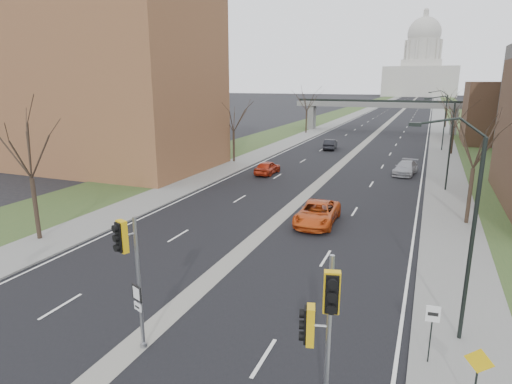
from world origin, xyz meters
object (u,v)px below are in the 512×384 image
Objects in this scene: signal_pole_right at (322,320)px; warning_sign at (478,370)px; car_left_near at (267,167)px; car_right_mid at (406,168)px; speed_limit_sign at (432,324)px; car_right_near at (317,213)px; car_left_far at (330,144)px; signal_pole_median at (130,261)px.

warning_sign is at bearing 13.62° from signal_pole_right.
signal_pole_right reaches higher than warning_sign.
signal_pole_right is 1.22× the size of car_left_near.
warning_sign is 0.42× the size of car_right_mid.
speed_limit_sign reaches higher than car_left_near.
car_right_near is at bearing 133.28° from warning_sign.
speed_limit_sign is at bearing 121.68° from car_left_near.
warning_sign is 53.66m from car_left_far.
car_left_far is at bearing 121.28° from warning_sign.
car_left_near is 0.78× the size of car_right_near.
car_left_near is at bearing 113.41° from speed_limit_sign.
warning_sign is 18.50m from car_right_near.
car_right_near is 20.84m from car_right_mid.
signal_pole_median is at bearing 157.63° from signal_pole_right.
speed_limit_sign is 0.51× the size of car_left_near.
car_right_mid is (0.17, 38.71, -2.81)m from signal_pole_right.
warning_sign is 0.47× the size of car_left_far.
car_right_mid is (11.73, -14.86, -0.02)m from car_left_far.
car_left_far is (-4.21, 52.56, -2.95)m from signal_pole_median.
warning_sign reaches higher than car_left_near.
warning_sign reaches higher than car_right_mid.
car_right_mid is (7.52, 37.71, -2.97)m from signal_pole_median.
car_right_near is at bearing 111.32° from speed_limit_sign.
car_left_near is at bearing 123.94° from signal_pole_median.
car_left_far is at bearing 116.68° from signal_pole_median.
signal_pole_median reaches higher than car_right_near.
signal_pole_right reaches higher than car_left_far.
signal_pole_right is at bearing 14.32° from signal_pole_median.
signal_pole_median is 2.44× the size of warning_sign.
signal_pole_right is 38.81m from car_right_mid.
warning_sign is at bearing 121.86° from car_left_near.
signal_pole_right reaches higher than speed_limit_sign.
warning_sign is 36.64m from car_right_mid.
car_right_near is at bearing 96.02° from car_left_far.
speed_limit_sign is at bearing -63.25° from car_right_near.
car_right_mid is at bearing 110.56° from warning_sign.
signal_pole_right is 1.06× the size of car_right_mid.
signal_pole_median is 52.81m from car_left_far.
car_right_near reaches higher than car_right_mid.
car_left_near is (-14.09, 33.11, -2.79)m from signal_pole_right.
warning_sign is 35.89m from car_left_near.
car_right_near is (6.86, -35.12, 0.03)m from car_left_far.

